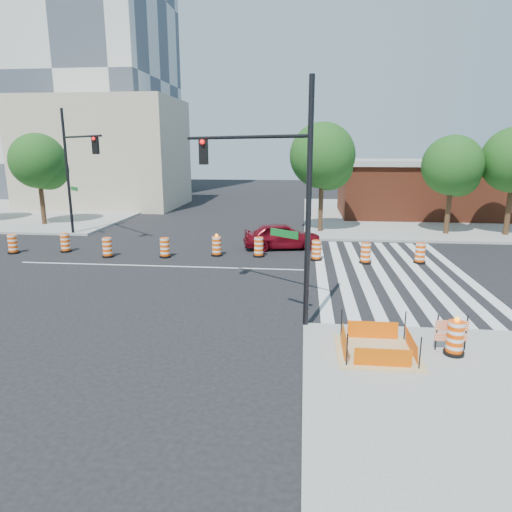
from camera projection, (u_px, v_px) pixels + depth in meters
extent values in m
plane|color=black|center=(159.00, 266.00, 22.08)|extent=(120.00, 120.00, 0.00)
cube|color=gray|center=(438.00, 216.00, 37.64)|extent=(22.00, 22.00, 0.15)
cube|color=gray|center=(28.00, 210.00, 41.30)|extent=(22.00, 22.00, 0.15)
cube|color=silver|center=(321.00, 270.00, 21.28)|extent=(0.45, 13.50, 0.01)
cube|color=silver|center=(341.00, 271.00, 21.19)|extent=(0.45, 13.50, 0.01)
cube|color=silver|center=(360.00, 271.00, 21.10)|extent=(0.45, 13.50, 0.01)
cube|color=silver|center=(380.00, 272.00, 21.01)|extent=(0.45, 13.50, 0.01)
cube|color=silver|center=(400.00, 272.00, 20.92)|extent=(0.45, 13.50, 0.01)
cube|color=silver|center=(420.00, 273.00, 20.82)|extent=(0.45, 13.50, 0.01)
cube|color=silver|center=(441.00, 274.00, 20.73)|extent=(0.45, 13.50, 0.01)
cube|color=silver|center=(461.00, 274.00, 20.64)|extent=(0.45, 13.50, 0.01)
cube|color=silver|center=(159.00, 266.00, 22.08)|extent=(14.00, 0.12, 0.01)
cube|color=tan|center=(377.00, 352.00, 12.42)|extent=(2.20, 2.20, 0.05)
cube|color=#E55804|center=(383.00, 358.00, 11.49)|extent=(1.44, 0.02, 0.55)
cube|color=#E55804|center=(373.00, 331.00, 13.23)|extent=(1.44, 0.02, 0.55)
cube|color=#E55804|center=(344.00, 342.00, 12.45)|extent=(0.02, 1.44, 0.55)
cube|color=#E55804|center=(411.00, 345.00, 12.27)|extent=(0.02, 1.44, 0.55)
cylinder|color=black|center=(347.00, 350.00, 11.54)|extent=(0.04, 0.04, 0.90)
cylinder|color=black|center=(420.00, 354.00, 11.36)|extent=(0.04, 0.04, 0.90)
cylinder|color=black|center=(341.00, 324.00, 13.28)|extent=(0.04, 0.04, 0.90)
cylinder|color=black|center=(405.00, 326.00, 13.10)|extent=(0.04, 0.04, 0.90)
cube|color=brown|center=(441.00, 191.00, 37.17)|extent=(16.00, 8.00, 4.20)
cube|color=gray|center=(443.00, 163.00, 36.63)|extent=(16.50, 8.50, 0.40)
cube|color=tan|center=(106.00, 154.00, 43.41)|extent=(14.00, 10.00, 10.00)
imported|color=#630812|center=(282.00, 236.00, 25.69)|extent=(4.60, 2.57, 1.48)
cylinder|color=black|center=(309.00, 207.00, 13.58)|extent=(0.17, 0.17, 7.46)
cylinder|color=black|center=(242.00, 137.00, 14.97)|extent=(4.52, 3.48, 0.11)
cube|color=black|center=(204.00, 151.00, 16.39)|extent=(0.30, 0.26, 0.93)
sphere|color=#FF0C0C|center=(202.00, 142.00, 16.14)|extent=(0.17, 0.17, 0.17)
cube|color=#0C591E|center=(284.00, 234.00, 14.42)|extent=(0.91, 0.71, 0.23)
cylinder|color=black|center=(67.00, 172.00, 28.97)|extent=(0.18, 0.18, 7.81)
cylinder|color=black|center=(81.00, 137.00, 26.30)|extent=(4.32, 4.13, 0.12)
cube|color=black|center=(95.00, 145.00, 24.90)|extent=(0.31, 0.27, 0.98)
sphere|color=#FF0C0C|center=(93.00, 139.00, 24.64)|extent=(0.18, 0.18, 0.18)
cube|color=#0C591E|center=(74.00, 189.00, 28.48)|extent=(0.87, 0.84, 0.24)
cylinder|color=black|center=(454.00, 353.00, 12.33)|extent=(0.55, 0.55, 0.09)
cylinder|color=#FD4D05|center=(455.00, 337.00, 12.22)|extent=(0.44, 0.44, 0.87)
sphere|color=#FF990C|center=(457.00, 319.00, 12.11)|extent=(0.15, 0.15, 0.15)
cube|color=#FD4D05|center=(452.00, 326.00, 12.43)|extent=(0.88, 0.08, 0.29)
cube|color=#FD4D05|center=(451.00, 337.00, 12.51)|extent=(0.88, 0.08, 0.23)
cylinder|color=black|center=(437.00, 332.00, 12.50)|extent=(0.04, 0.04, 1.03)
cylinder|color=black|center=(466.00, 333.00, 12.45)|extent=(0.04, 0.04, 1.03)
cylinder|color=#382314|center=(42.00, 197.00, 32.89)|extent=(0.33, 0.33, 4.14)
sphere|color=#164012|center=(38.00, 161.00, 32.28)|extent=(3.88, 3.88, 3.88)
sphere|color=#164012|center=(48.00, 170.00, 32.68)|extent=(2.84, 2.84, 2.84)
sphere|color=#164012|center=(31.00, 167.00, 32.22)|extent=(2.59, 2.59, 2.59)
cylinder|color=#382314|center=(321.00, 199.00, 30.06)|extent=(0.31, 0.31, 4.52)
sphere|color=#164012|center=(322.00, 156.00, 29.40)|extent=(4.23, 4.23, 4.23)
sphere|color=#164012|center=(329.00, 166.00, 29.80)|extent=(3.10, 3.10, 3.10)
sphere|color=#164012|center=(316.00, 162.00, 29.36)|extent=(2.82, 2.82, 2.82)
cylinder|color=#382314|center=(449.00, 205.00, 29.22)|extent=(0.33, 0.33, 4.00)
sphere|color=#164012|center=(452.00, 165.00, 28.64)|extent=(3.75, 3.75, 3.75)
sphere|color=#164012|center=(458.00, 175.00, 29.03)|extent=(2.75, 2.75, 2.75)
sphere|color=#164012|center=(446.00, 171.00, 28.57)|extent=(2.50, 2.50, 2.50)
cylinder|color=#382314|center=(509.00, 203.00, 28.76)|extent=(0.33, 0.33, 4.31)
sphere|color=#164012|center=(509.00, 167.00, 28.07)|extent=(2.69, 2.69, 2.69)
cylinder|color=black|center=(14.00, 252.00, 24.71)|extent=(0.60, 0.60, 0.10)
cylinder|color=#FD4D05|center=(13.00, 243.00, 24.60)|extent=(0.48, 0.48, 0.95)
cylinder|color=black|center=(66.00, 251.00, 25.07)|extent=(0.60, 0.60, 0.10)
cylinder|color=#FD4D05|center=(65.00, 242.00, 24.95)|extent=(0.48, 0.48, 0.95)
cylinder|color=black|center=(108.00, 256.00, 23.88)|extent=(0.60, 0.60, 0.10)
cylinder|color=#FD4D05|center=(107.00, 247.00, 23.76)|extent=(0.48, 0.48, 0.95)
cylinder|color=black|center=(165.00, 256.00, 23.82)|extent=(0.60, 0.60, 0.10)
cylinder|color=#FD4D05|center=(165.00, 247.00, 23.71)|extent=(0.48, 0.48, 0.95)
cylinder|color=black|center=(217.00, 255.00, 24.17)|extent=(0.60, 0.60, 0.10)
cylinder|color=#FD4D05|center=(217.00, 246.00, 24.05)|extent=(0.48, 0.48, 0.95)
sphere|color=#FF990C|center=(216.00, 235.00, 23.92)|extent=(0.16, 0.16, 0.16)
cylinder|color=black|center=(259.00, 256.00, 23.97)|extent=(0.60, 0.60, 0.10)
cylinder|color=#FD4D05|center=(259.00, 246.00, 23.86)|extent=(0.48, 0.48, 0.95)
cylinder|color=black|center=(316.00, 259.00, 23.22)|extent=(0.60, 0.60, 0.10)
cylinder|color=#FD4D05|center=(316.00, 250.00, 23.10)|extent=(0.48, 0.48, 0.95)
cylinder|color=black|center=(365.00, 262.00, 22.58)|extent=(0.60, 0.60, 0.10)
cylinder|color=#FD4D05|center=(366.00, 253.00, 22.47)|extent=(0.48, 0.48, 0.95)
cylinder|color=black|center=(419.00, 262.00, 22.61)|extent=(0.60, 0.60, 0.10)
cylinder|color=#FD4D05|center=(420.00, 252.00, 22.50)|extent=(0.48, 0.48, 0.95)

